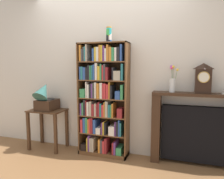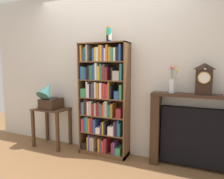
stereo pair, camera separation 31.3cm
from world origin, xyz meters
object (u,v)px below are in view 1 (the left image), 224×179
(gramophone, at_px, (45,98))
(flower_vase, at_px, (172,82))
(cup_stack, at_px, (109,35))
(fireplace_mantel, at_px, (197,130))
(side_table_left, at_px, (48,120))
(mantel_clock, at_px, (203,78))
(bookshelf, at_px, (103,101))

(gramophone, bearing_deg, flower_vase, 4.18)
(cup_stack, relative_size, gramophone, 0.43)
(fireplace_mantel, xyz_separation_m, flower_vase, (-0.35, -0.01, 0.66))
(gramophone, distance_m, fireplace_mantel, 2.38)
(side_table_left, bearing_deg, cup_stack, 2.72)
(mantel_clock, bearing_deg, flower_vase, 178.67)
(cup_stack, distance_m, mantel_clock, 1.45)
(fireplace_mantel, bearing_deg, side_table_left, -177.23)
(cup_stack, xyz_separation_m, side_table_left, (-1.07, -0.05, -1.36))
(cup_stack, height_order, mantel_clock, cup_stack)
(bookshelf, height_order, side_table_left, bookshelf)
(side_table_left, relative_size, flower_vase, 1.77)
(bookshelf, bearing_deg, cup_stack, -1.82)
(gramophone, relative_size, fireplace_mantel, 0.41)
(side_table_left, bearing_deg, fireplace_mantel, 2.77)
(mantel_clock, bearing_deg, side_table_left, -177.81)
(cup_stack, distance_m, gramophone, 1.46)
(gramophone, bearing_deg, side_table_left, 90.00)
(cup_stack, height_order, gramophone, cup_stack)
(bookshelf, distance_m, flower_vase, 1.07)
(fireplace_mantel, bearing_deg, mantel_clock, -28.99)
(side_table_left, relative_size, mantel_clock, 1.65)
(bookshelf, relative_size, fireplace_mantel, 1.40)
(mantel_clock, relative_size, flower_vase, 1.07)
(mantel_clock, bearing_deg, gramophone, -176.72)
(cup_stack, bearing_deg, mantel_clock, 1.76)
(cup_stack, height_order, flower_vase, cup_stack)
(side_table_left, bearing_deg, flower_vase, 2.88)
(bookshelf, distance_m, side_table_left, 1.03)
(gramophone, xyz_separation_m, mantel_clock, (2.38, 0.14, 0.36))
(cup_stack, xyz_separation_m, gramophone, (-1.07, -0.10, -0.98))
(gramophone, height_order, flower_vase, flower_vase)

